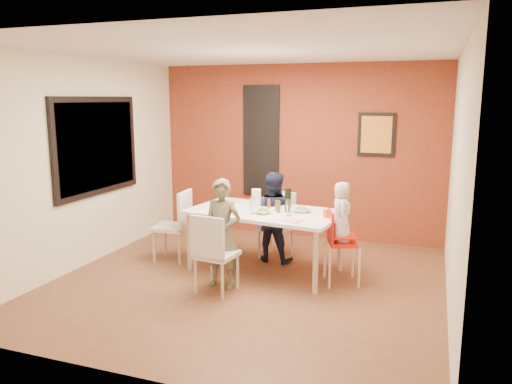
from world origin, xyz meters
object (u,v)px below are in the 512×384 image
(wine_bottle, at_px, (288,200))
(paper_towel_roll, at_px, (256,200))
(toddler, at_px, (342,212))
(chair_left, at_px, (177,222))
(high_chair, at_px, (339,240))
(dining_table, at_px, (265,216))
(chair_near, at_px, (213,250))
(child_far, at_px, (272,217))
(chair_far, at_px, (279,221))
(child_near, at_px, (222,234))

(wine_bottle, height_order, paper_towel_roll, wine_bottle)
(toddler, bearing_deg, chair_left, 71.43)
(high_chair, bearing_deg, dining_table, 60.99)
(chair_near, bearing_deg, child_far, -94.39)
(chair_far, height_order, child_far, child_far)
(child_near, height_order, wine_bottle, child_near)
(chair_left, bearing_deg, paper_towel_roll, 85.20)
(chair_far, xyz_separation_m, high_chair, (0.99, -0.78, 0.03))
(chair_left, relative_size, child_near, 0.75)
(high_chair, bearing_deg, child_far, 40.25)
(child_far, bearing_deg, paper_towel_roll, 79.97)
(paper_towel_roll, bearing_deg, dining_table, -5.42)
(child_far, xyz_separation_m, paper_towel_roll, (-0.09, -0.40, 0.31))
(child_near, height_order, toddler, child_near)
(chair_near, relative_size, wine_bottle, 3.10)
(chair_far, height_order, high_chair, chair_far)
(toddler, bearing_deg, child_far, 46.73)
(chair_near, bearing_deg, child_near, -85.55)
(dining_table, distance_m, chair_near, 1.00)
(chair_left, bearing_deg, chair_near, 39.88)
(chair_near, height_order, chair_far, chair_near)
(toddler, height_order, paper_towel_roll, toddler)
(paper_towel_roll, bearing_deg, high_chair, -7.58)
(dining_table, bearing_deg, high_chair, -7.85)
(high_chair, relative_size, wine_bottle, 2.99)
(chair_far, height_order, chair_left, chair_left)
(high_chair, bearing_deg, chair_left, 65.64)
(dining_table, relative_size, child_far, 1.65)
(chair_left, relative_size, paper_towel_roll, 3.63)
(wine_bottle, bearing_deg, toddler, -13.21)
(chair_far, relative_size, high_chair, 1.02)
(child_far, distance_m, toddler, 1.18)
(chair_left, height_order, child_far, child_far)
(dining_table, bearing_deg, child_near, -112.60)
(chair_far, bearing_deg, chair_left, -141.87)
(wine_bottle, distance_m, paper_towel_roll, 0.41)
(dining_table, distance_m, child_far, 0.43)
(high_chair, relative_size, child_near, 0.69)
(chair_near, bearing_deg, toddler, -140.86)
(high_chair, height_order, toddler, toddler)
(child_near, relative_size, paper_towel_roll, 4.82)
(toddler, distance_m, paper_towel_roll, 1.12)
(dining_table, distance_m, paper_towel_roll, 0.24)
(child_near, bearing_deg, chair_near, -91.49)
(chair_near, bearing_deg, chair_left, -37.52)
(dining_table, relative_size, child_near, 1.57)
(toddler, bearing_deg, paper_towel_roll, 67.53)
(chair_far, relative_size, chair_left, 0.93)
(child_far, bearing_deg, toddler, 154.79)
(child_near, distance_m, paper_towel_roll, 0.78)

